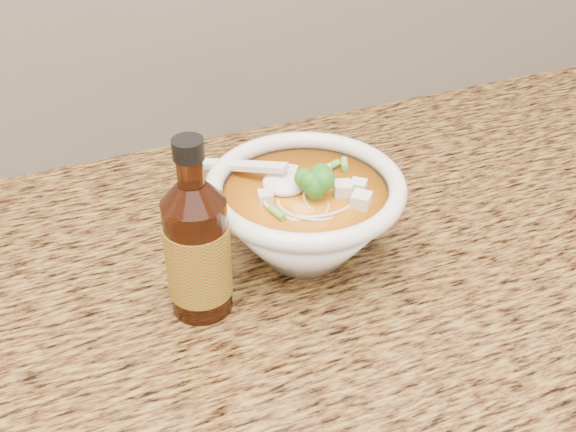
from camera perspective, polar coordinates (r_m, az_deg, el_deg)
name	(u,v)px	position (r m, az deg, el deg)	size (l,w,h in m)	color
counter_slab	(49,347)	(0.77, -18.40, -9.77)	(4.00, 0.68, 0.04)	olive
soup_bowl	(305,216)	(0.78, 1.33, 0.03)	(0.21, 0.21, 0.12)	white
hot_sauce_bottle	(198,249)	(0.70, -7.16, -2.61)	(0.08, 0.08, 0.19)	#3E1608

